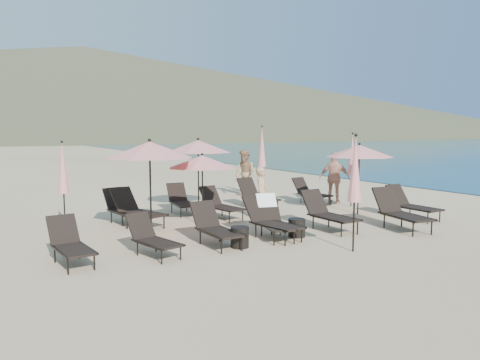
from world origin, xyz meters
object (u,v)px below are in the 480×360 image
lounger_11 (310,192)px  beachgoer_c (335,178)px  umbrella_open_2 (359,151)px  lounger_5 (411,204)px  lounger_2 (215,226)px  lounger_8 (181,200)px  lounger_13 (271,220)px  umbrella_open_1 (202,162)px  lounger_4 (400,211)px  lounger_1 (152,237)px  beachgoer_b (245,173)px  lounger_9 (220,204)px  lounger_7 (136,209)px  beachgoer_a (262,193)px  umbrella_open_3 (198,146)px  lounger_6 (124,208)px  umbrella_open_0 (150,150)px  umbrella_closed_0 (355,170)px  umbrella_closed_3 (262,147)px  umbrella_closed_2 (63,169)px  lounger_3 (273,218)px  lounger_10 (257,195)px  umbrella_closed_1 (352,155)px  side_table_1 (297,228)px  side_table_0 (240,237)px  lounger_0 (70,243)px

lounger_11 → beachgoer_c: (0.67, -0.51, 0.51)m
lounger_11 → umbrella_open_2: umbrella_open_2 is taller
lounger_5 → lounger_2: bearing=179.0°
lounger_8 → lounger_13: 4.28m
lounger_13 → umbrella_open_1: bearing=105.7°
lounger_4 → umbrella_open_1: umbrella_open_1 is taller
lounger_1 → beachgoer_b: size_ratio=0.83×
lounger_4 → umbrella_open_1: size_ratio=0.95×
lounger_9 → beachgoer_b: 4.73m
lounger_4 → lounger_7: bearing=157.0°
beachgoer_a → umbrella_open_3: bearing=74.6°
lounger_6 → umbrella_open_0: (0.19, -1.72, 1.70)m
lounger_11 → umbrella_closed_0: bearing=-128.6°
umbrella_open_2 → lounger_4: bearing=-106.8°
lounger_13 → umbrella_closed_3: size_ratio=0.62×
lounger_5 → lounger_13: 5.03m
umbrella_open_3 → umbrella_closed_3: (3.48, 1.52, -0.15)m
lounger_9 → umbrella_closed_2: 4.57m
lounger_3 → beachgoer_a: 2.36m
lounger_10 → umbrella_closed_1: 3.58m
side_table_1 → lounger_5: bearing=2.3°
lounger_6 → umbrella_open_3: umbrella_open_3 is taller
lounger_2 → lounger_9: lounger_2 is taller
lounger_13 → umbrella_closed_1: umbrella_closed_1 is taller
beachgoer_a → lounger_11: bearing=-9.8°
beachgoer_c → side_table_0: bearing=80.2°
lounger_4 → lounger_13: size_ratio=1.10×
lounger_7 → umbrella_open_0: 2.04m
lounger_7 → umbrella_open_1: 2.26m
lounger_2 → umbrella_closed_0: 3.37m
umbrella_closed_1 → lounger_8: bearing=163.6°
lounger_5 → side_table_1: (-4.41, -0.18, -0.22)m
lounger_11 → umbrella_closed_3: umbrella_closed_3 is taller
lounger_5 → side_table_0: 6.17m
umbrella_closed_3 → lounger_10: bearing=-126.8°
lounger_2 → lounger_5: lounger_5 is taller
umbrella_open_2 → beachgoer_b: bearing=101.1°
umbrella_closed_1 → umbrella_open_3: bearing=158.6°
side_table_0 → umbrella_open_0: bearing=118.5°
lounger_3 → umbrella_closed_2: bearing=159.7°
umbrella_open_3 → umbrella_closed_2: (-4.42, -1.25, -0.46)m
lounger_3 → beachgoer_c: 5.88m
lounger_0 → umbrella_closed_2: size_ratio=0.67×
lounger_4 → umbrella_closed_0: size_ratio=0.75×
lounger_11 → lounger_5: bearing=-87.0°
umbrella_closed_0 → side_table_1: umbrella_closed_0 is taller
lounger_2 → lounger_8: (0.98, 4.19, -0.01)m
umbrella_open_1 → side_table_0: size_ratio=4.31×
lounger_6 → umbrella_open_0: umbrella_open_0 is taller
lounger_3 → umbrella_closed_0: umbrella_closed_0 is taller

